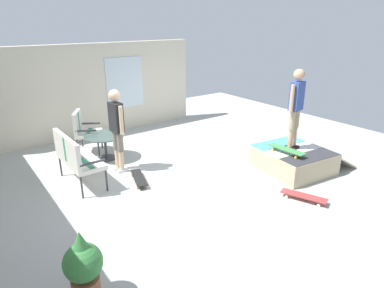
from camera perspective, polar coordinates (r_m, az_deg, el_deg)
ground_plane at (r=6.97m, az=-0.13°, el=-5.90°), size 12.00×12.00×0.10m
house_facade at (r=9.57m, az=-16.32°, el=8.67°), size 0.23×6.00×2.44m
skate_ramp at (r=7.50m, az=16.75°, el=-2.47°), size 1.57×2.05×0.47m
patio_bench at (r=6.76m, az=-19.21°, el=-1.80°), size 1.26×0.58×1.02m
patio_chair_near_house at (r=8.37m, az=-17.83°, el=2.56°), size 0.81×0.79×1.02m
patio_table at (r=7.91m, az=-14.44°, el=0.30°), size 0.90×0.90×0.57m
person_watching at (r=7.03m, az=-12.59°, el=3.21°), size 0.48×0.26×1.74m
person_skater at (r=7.16m, az=17.12°, el=6.50°), size 0.29×0.47×1.66m
skateboard_by_bench at (r=6.79m, az=-8.97°, el=-5.65°), size 0.82×0.42×0.10m
skateboard_spare at (r=6.37m, az=18.32°, el=-8.34°), size 0.82×0.48×0.10m
skateboard_on_ramp at (r=7.09m, az=15.64°, el=-0.92°), size 0.81×0.24×0.10m
potted_plant at (r=4.15m, az=-17.83°, el=-19.07°), size 0.44×0.44×0.92m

